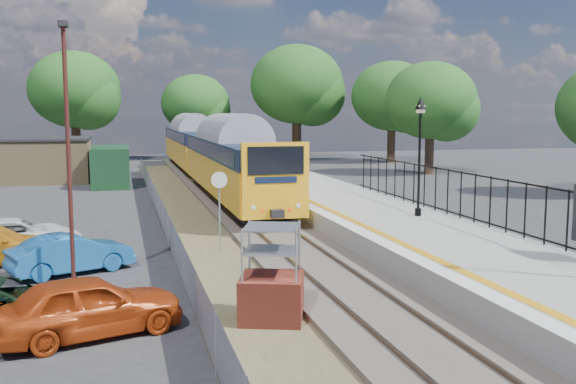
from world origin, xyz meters
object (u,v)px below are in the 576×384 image
object	(u,v)px
train	(207,149)
car_white	(15,236)
speed_sign	(219,197)
car_red	(89,306)
victorian_lamp_north	(420,128)
brick_plinth	(272,276)
car_blue	(71,254)
carpark_lamp	(68,140)

from	to	relation	value
train	car_white	size ratio (longest dim) A/B	9.18
speed_sign	car_red	xyz separation A→B (m)	(-4.10, -8.00, -1.23)
victorian_lamp_north	brick_plinth	size ratio (longest dim) A/B	1.98
speed_sign	victorian_lamp_north	bearing A→B (deg)	10.66
car_red	car_white	world-z (taller)	car_red
train	car_red	distance (m)	31.10
victorian_lamp_north	car_blue	size ratio (longest dim) A/B	1.25
carpark_lamp	victorian_lamp_north	bearing A→B (deg)	17.84
speed_sign	carpark_lamp	size ratio (longest dim) A/B	0.39
car_blue	speed_sign	bearing A→B (deg)	-91.97
car_white	train	bearing A→B (deg)	-38.16
victorian_lamp_north	carpark_lamp	bearing A→B (deg)	-162.16
victorian_lamp_north	car_red	xyz separation A→B (m)	(-11.90, -8.28, -3.61)
car_blue	car_white	size ratio (longest dim) A/B	0.83
train	car_red	size ratio (longest dim) A/B	10.08
car_red	car_blue	bearing A→B (deg)	-10.49
brick_plinth	car_white	size ratio (longest dim) A/B	0.52
car_red	car_blue	world-z (taller)	car_red
speed_sign	car_blue	distance (m)	5.43
carpark_lamp	car_blue	world-z (taller)	carpark_lamp
victorian_lamp_north	carpark_lamp	distance (m)	13.14
victorian_lamp_north	train	size ratio (longest dim) A/B	0.11
car_white	brick_plinth	bearing A→B (deg)	-157.58
train	car_blue	world-z (taller)	train
train	car_white	distance (m)	23.03
brick_plinth	speed_sign	xyz separation A→B (m)	(0.00, 8.06, 0.81)
brick_plinth	car_blue	distance (m)	7.77
train	speed_sign	world-z (taller)	train
victorian_lamp_north	car_red	size ratio (longest dim) A/B	1.14
car_red	car_blue	xyz separation A→B (m)	(-0.77, 5.98, -0.08)
victorian_lamp_north	train	world-z (taller)	victorian_lamp_north
speed_sign	car_white	size ratio (longest dim) A/B	0.63
victorian_lamp_north	car_white	size ratio (longest dim) A/B	1.03
victorian_lamp_north	train	distance (m)	22.77
car_red	car_blue	distance (m)	6.03
victorian_lamp_north	speed_sign	xyz separation A→B (m)	(-7.80, -0.28, -2.37)
brick_plinth	car_white	world-z (taller)	brick_plinth
train	car_white	bearing A→B (deg)	-114.32
car_blue	car_white	bearing A→B (deg)	6.70
carpark_lamp	car_blue	distance (m)	3.94
train	carpark_lamp	bearing A→B (deg)	-105.43
car_red	brick_plinth	bearing A→B (deg)	-108.70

